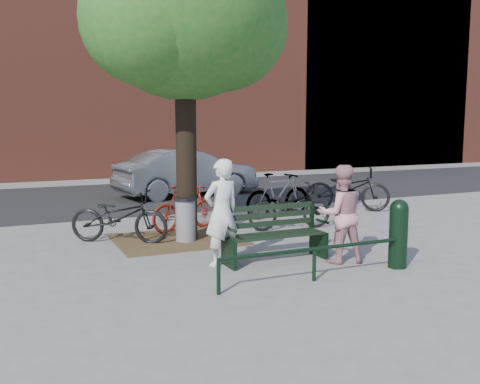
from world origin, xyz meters
name	(u,v)px	position (x,y,z in m)	size (l,w,h in m)	color
ground	(275,261)	(0.00, 0.00, 0.00)	(90.00, 90.00, 0.00)	gray
dirt_pit	(178,239)	(-1.00, 2.20, 0.01)	(2.40, 2.00, 0.02)	brown
road	(147,196)	(0.00, 8.50, 0.01)	(40.00, 7.00, 0.01)	black
townhouse_row	(103,27)	(0.17, 16.00, 6.25)	(45.00, 4.00, 14.00)	brown
park_bench	(273,232)	(0.00, 0.08, 0.48)	(1.74, 0.54, 0.97)	black
guard_railing	(314,254)	(0.00, -1.20, 0.40)	(3.06, 0.06, 0.51)	black
street_tree	(187,7)	(-0.75, 2.20, 4.42)	(4.20, 3.80, 6.50)	black
person_left	(222,213)	(-0.90, 0.15, 0.86)	(0.63, 0.41, 1.73)	silver
person_right	(341,214)	(0.95, -0.48, 0.81)	(0.78, 0.61, 1.61)	#BF838C
bollard	(398,231)	(1.60, -1.12, 0.59)	(0.29, 0.29, 1.10)	black
litter_bin	(186,219)	(-0.90, 2.00, 0.44)	(0.42, 0.42, 0.86)	gray
bicycle_a	(119,217)	(-2.08, 2.44, 0.50)	(0.67, 1.92, 1.01)	black
bicycle_b	(186,208)	(-0.57, 3.00, 0.49)	(0.46, 1.64, 0.99)	#62180E
bicycle_c	(290,207)	(1.51, 2.20, 0.49)	(0.65, 1.88, 0.99)	black
bicycle_d	(278,195)	(1.95, 3.55, 0.54)	(0.51, 1.81, 1.09)	gray
bicycle_e	(347,189)	(4.06, 3.69, 0.56)	(0.75, 2.15, 1.13)	black
parked_car	(187,173)	(1.14, 7.97, 0.72)	(1.53, 4.39, 1.45)	slate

